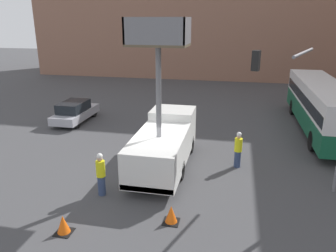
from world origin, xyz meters
TOP-DOWN VIEW (x-y plane):
  - ground_plane at (0.00, 0.00)m, footprint 120.00×120.00m
  - utility_truck at (0.40, 0.71)m, footprint 2.51×6.60m
  - city_bus at (9.19, 8.30)m, footprint 2.46×12.18m
  - traffic_light_pole at (6.81, 0.34)m, footprint 3.96×3.71m
  - road_worker_near_truck at (-1.61, -2.50)m, footprint 0.38×0.38m
  - road_worker_directing at (3.99, 1.48)m, footprint 0.38×0.38m
  - traffic_cone_near_truck at (1.66, -3.85)m, footprint 0.59×0.59m
  - traffic_cone_mid_road at (-1.89, -5.23)m, footprint 0.59×0.59m
  - parked_car_curbside at (-7.55, 6.81)m, footprint 1.80×4.39m

SIDE VIEW (x-z plane):
  - ground_plane at x=0.00m, z-range 0.00..0.00m
  - traffic_cone_near_truck at x=1.66m, z-range -0.02..0.65m
  - traffic_cone_mid_road at x=-1.89m, z-range -0.02..0.66m
  - parked_car_curbside at x=-7.55m, z-range 0.00..1.52m
  - road_worker_directing at x=3.99m, z-range 0.00..1.87m
  - road_worker_near_truck at x=-1.61m, z-range 0.01..1.91m
  - utility_truck at x=0.40m, z-range -2.12..5.08m
  - city_bus at x=9.19m, z-range 0.30..3.47m
  - traffic_light_pole at x=6.81m, z-range 1.12..7.23m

